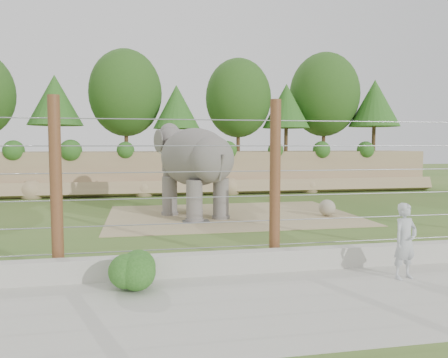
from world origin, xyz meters
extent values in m
plane|color=#3B6423|center=(0.00, 0.00, 0.00)|extent=(90.00, 90.00, 0.00)
cube|color=#9F815F|center=(0.00, 13.00, 1.25)|extent=(30.00, 4.00, 2.50)
cube|color=#9F815F|center=(0.00, 10.70, 0.35)|extent=(30.00, 1.37, 1.07)
cylinder|color=#3F2B19|center=(-8.00, 12.50, 3.29)|extent=(0.24, 0.24, 1.58)
sphere|color=#224A18|center=(-8.00, 12.50, 5.42)|extent=(3.60, 3.60, 3.60)
cylinder|color=#3F2B19|center=(-4.00, 13.00, 3.46)|extent=(0.24, 0.24, 1.92)
sphere|color=#224A18|center=(-4.00, 13.00, 6.07)|extent=(4.40, 4.40, 4.40)
cylinder|color=#3F2B19|center=(-1.00, 11.80, 3.20)|extent=(0.24, 0.24, 1.40)
sphere|color=#224A18|center=(-1.00, 11.80, 5.10)|extent=(3.20, 3.20, 3.20)
cylinder|color=#3F2B19|center=(3.00, 12.80, 3.41)|extent=(0.24, 0.24, 1.82)
sphere|color=#224A18|center=(3.00, 12.80, 5.88)|extent=(4.16, 4.16, 4.16)
cylinder|color=#3F2B19|center=(6.00, 12.20, 3.25)|extent=(0.24, 0.24, 1.50)
sphere|color=#224A18|center=(6.00, 12.20, 5.29)|extent=(3.44, 3.44, 3.44)
cylinder|color=#3F2B19|center=(9.00, 13.20, 3.51)|extent=(0.24, 0.24, 2.03)
sphere|color=#224A18|center=(9.00, 13.20, 6.27)|extent=(4.64, 4.64, 4.64)
cylinder|color=#3F2B19|center=(12.00, 12.00, 3.32)|extent=(0.24, 0.24, 1.64)
sphere|color=#224A18|center=(12.00, 12.00, 5.55)|extent=(3.76, 3.76, 3.76)
cube|color=tan|center=(0.50, 3.00, 0.01)|extent=(10.00, 7.00, 0.02)
cube|color=#262628|center=(-1.14, 1.69, 0.04)|extent=(1.00, 0.60, 0.03)
sphere|color=gray|center=(4.29, 2.00, 0.36)|extent=(0.68, 0.68, 0.68)
cube|color=#B9B7AB|center=(0.00, -5.00, 0.25)|extent=(26.00, 0.35, 0.50)
cube|color=#B9B7AB|center=(0.00, -7.00, 0.01)|extent=(26.00, 4.00, 0.01)
cylinder|color=#592E1D|center=(-5.00, -4.50, 2.00)|extent=(0.26, 0.26, 4.00)
cylinder|color=#592E1D|center=(0.00, -4.50, 2.00)|extent=(0.26, 0.26, 4.00)
cylinder|color=#99999E|center=(0.00, -4.50, 0.50)|extent=(20.00, 0.02, 0.02)
cylinder|color=#99999E|center=(0.00, -4.50, 1.10)|extent=(20.00, 0.02, 0.02)
cylinder|color=#99999E|center=(0.00, -4.50, 1.70)|extent=(20.00, 0.02, 0.02)
cylinder|color=#99999E|center=(0.00, -4.50, 2.30)|extent=(20.00, 0.02, 0.02)
cylinder|color=#99999E|center=(0.00, -4.50, 2.90)|extent=(20.00, 0.02, 0.02)
cylinder|color=#99999E|center=(0.00, -4.50, 3.50)|extent=(20.00, 0.02, 0.02)
sphere|color=#25591B|center=(-3.45, -5.80, 0.40)|extent=(0.79, 0.79, 0.79)
imported|color=#B1B5BB|center=(2.45, -6.12, 0.84)|extent=(0.69, 0.54, 1.66)
camera|label=1|loc=(-3.18, -14.53, 2.93)|focal=35.00mm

